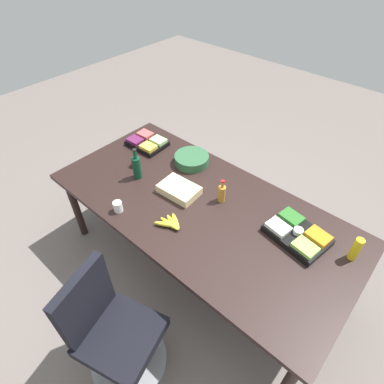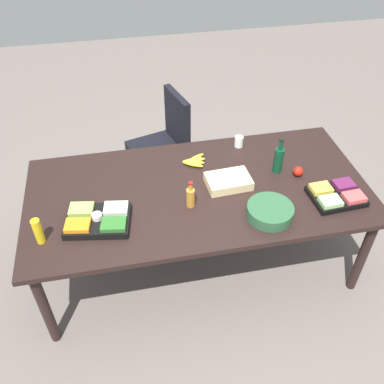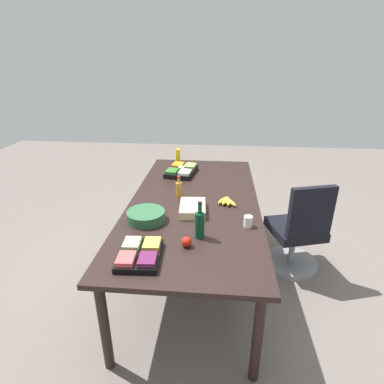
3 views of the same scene
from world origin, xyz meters
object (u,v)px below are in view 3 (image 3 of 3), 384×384
Objects in this scene: paper_cup at (248,221)px; veggie_tray at (181,171)px; apple_red at (187,242)px; mustard_bottle at (178,157)px; banana_bunch at (227,201)px; conference_table at (194,207)px; office_chair at (297,236)px; dressing_bottle at (179,189)px; salad_bowl at (146,216)px; wine_bottle at (200,224)px; fruit_platter at (140,254)px; sheet_cake at (193,208)px.

veggie_tray is at bearing -149.79° from paper_cup.
paper_cup reaches higher than apple_red.
mustard_bottle is 0.38m from veggie_tray.
banana_bunch is 0.44× the size of veggie_tray.
conference_table is 2.51× the size of office_chair.
dressing_bottle is (-0.09, -0.16, 0.14)m from conference_table.
salad_bowl is 1.08× the size of wine_bottle.
apple_red is at bearing -54.03° from paper_cup.
mustard_bottle is at bearing -171.86° from dressing_bottle.
fruit_platter reaches higher than conference_table.
apple_red is at bearing -48.68° from office_chair.
fruit_platter is 0.50m from wine_bottle.
banana_bunch is at bearing 158.20° from apple_red.
dressing_bottle is 0.77m from wine_bottle.
conference_table is 7.89× the size of salad_bowl.
office_chair is at bearing 64.27° from veggie_tray.
banana_bunch is (-0.91, 0.60, -0.01)m from fruit_platter.
apple_red is 0.24× the size of sheet_cake.
office_chair is 1.57m from salad_bowl.
paper_cup is at bearing 88.49° from salad_bowl.
sheet_cake is 1.54× the size of dressing_bottle.
conference_table is at bearing -171.54° from wine_bottle.
office_chair is 1.45m from veggie_tray.
conference_table is 5.36× the size of veggie_tray.
salad_bowl is (1.51, -0.07, -0.05)m from mustard_bottle.
sheet_cake is 1.02× the size of salad_bowl.
paper_cup is at bearing 26.66° from mustard_bottle.
dressing_bottle is at bearing -104.50° from banana_bunch.
salad_bowl reaches higher than fruit_platter.
veggie_tray is (-0.64, -0.05, -0.04)m from dressing_bottle.
wine_bottle reaches higher than banana_bunch.
mustard_bottle reaches higher than apple_red.
apple_red is (0.90, -1.02, 0.45)m from office_chair.
salad_bowl is (0.42, -0.36, 0.11)m from conference_table.
sheet_cake is at bearing 12.75° from veggie_tray.
paper_cup is (1.53, 0.77, -0.05)m from mustard_bottle.
conference_table is at bearing -82.93° from office_chair.
paper_cup reaches higher than conference_table.
sheet_cake is 0.77m from fruit_platter.
sheet_cake is at bearing 117.25° from salad_bowl.
sheet_cake is at bearing 13.03° from mustard_bottle.
dressing_bottle is (1.00, 0.14, -0.01)m from mustard_bottle.
sheet_cake reaches higher than banana_bunch.
veggie_tray is (-0.73, -0.21, 0.10)m from conference_table.
office_chair is 1.76m from fruit_platter.
sheet_cake is at bearing 157.50° from fruit_platter.
mustard_bottle is at bearing -166.97° from sheet_cake.
veggie_tray reaches higher than salad_bowl.
sheet_cake is 1.70× the size of mustard_bottle.
banana_bunch is 0.65m from wine_bottle.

